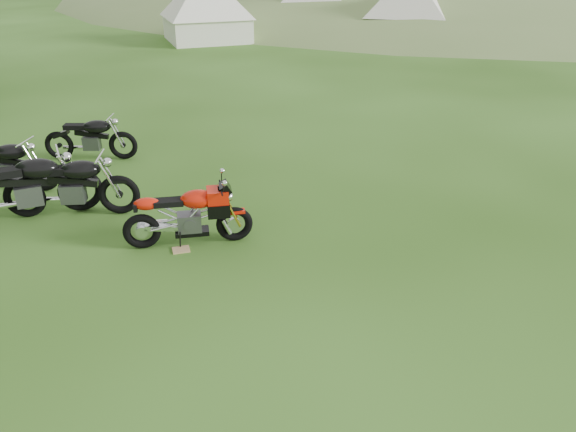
{
  "coord_description": "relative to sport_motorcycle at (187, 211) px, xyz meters",
  "views": [
    {
      "loc": [
        -0.64,
        -5.9,
        3.87
      ],
      "look_at": [
        0.11,
        0.4,
        0.76
      ],
      "focal_mm": 35.0,
      "sensor_mm": 36.0,
      "label": 1
    }
  ],
  "objects": [
    {
      "name": "caravan",
      "position": [
        12.81,
        19.06,
        0.52
      ],
      "size": [
        4.59,
        2.41,
        2.06
      ],
      "primitive_type": null,
      "rotation": [
        0.0,
        0.0,
        0.1
      ],
      "color": "white",
      "rests_on": "ground"
    },
    {
      "name": "vintage_moto_d",
      "position": [
        -3.19,
        2.36,
        -0.04
      ],
      "size": [
        1.87,
        0.82,
        0.96
      ],
      "primitive_type": null,
      "rotation": [
        0.0,
        0.0,
        -0.23
      ],
      "color": "black",
      "rests_on": "ground"
    },
    {
      "name": "plywood_board",
      "position": [
        -0.12,
        -0.18,
        -0.51
      ],
      "size": [
        0.27,
        0.23,
        0.02
      ],
      "primitive_type": "cube",
      "rotation": [
        0.0,
        0.0,
        0.17
      ],
      "color": "tan",
      "rests_on": "ground"
    },
    {
      "name": "tent_right",
      "position": [
        8.81,
        18.0,
        0.88
      ],
      "size": [
        4.22,
        4.22,
        2.8
      ],
      "primitive_type": null,
      "rotation": [
        0.0,
        0.0,
        -0.39
      ],
      "color": "white",
      "rests_on": "ground"
    },
    {
      "name": "ground",
      "position": [
        1.19,
        -1.22,
        -0.52
      ],
      "size": [
        120.0,
        120.0,
        0.0
      ],
      "primitive_type": "plane",
      "color": "#23450E",
      "rests_on": "ground"
    },
    {
      "name": "sport_motorcycle",
      "position": [
        0.0,
        0.0,
        0.0
      ],
      "size": [
        1.74,
        0.53,
        1.03
      ],
      "primitive_type": null,
      "rotation": [
        0.0,
        0.0,
        0.06
      ],
      "color": "red",
      "rests_on": "ground"
    },
    {
      "name": "vintage_moto_c",
      "position": [
        -2.46,
        1.08,
        0.05
      ],
      "size": [
        2.18,
        1.13,
        1.12
      ],
      "primitive_type": null,
      "rotation": [
        0.0,
        0.0,
        0.31
      ],
      "color": "black",
      "rests_on": "ground"
    },
    {
      "name": "tent_left",
      "position": [
        0.07,
        18.36,
        0.89
      ],
      "size": [
        3.9,
        3.9,
        2.81
      ],
      "primitive_type": null,
      "rotation": [
        0.0,
        0.0,
        0.23
      ],
      "color": "white",
      "rests_on": "ground"
    },
    {
      "name": "vintage_moto_b",
      "position": [
        -2.03,
        3.73,
        -0.05
      ],
      "size": [
        1.79,
        0.61,
        0.92
      ],
      "primitive_type": null,
      "rotation": [
        0.0,
        0.0,
        -0.12
      ],
      "color": "black",
      "rests_on": "ground"
    },
    {
      "name": "vintage_moto_a",
      "position": [
        -1.82,
        1.15,
        0.01
      ],
      "size": [
        2.01,
        0.53,
        1.05
      ],
      "primitive_type": null,
      "rotation": [
        0.0,
        0.0,
        -0.03
      ],
      "color": "black",
      "rests_on": "ground"
    }
  ]
}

